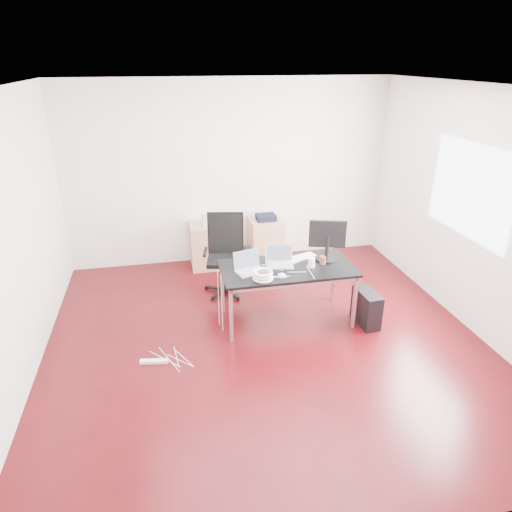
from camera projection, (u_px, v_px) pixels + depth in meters
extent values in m
plane|color=#37060A|center=(266.00, 341.00, 5.35)|extent=(5.00, 5.00, 0.00)
plane|color=silver|center=(268.00, 87.00, 4.22)|extent=(5.00, 5.00, 0.00)
plane|color=silver|center=(230.00, 174.00, 7.02)|extent=(5.00, 0.00, 5.00)
plane|color=silver|center=(369.00, 381.00, 2.54)|extent=(5.00, 0.00, 5.00)
plane|color=silver|center=(10.00, 248.00, 4.31)|extent=(0.00, 5.00, 5.00)
plane|color=silver|center=(478.00, 213.00, 5.26)|extent=(0.00, 5.00, 5.00)
plane|color=white|center=(469.00, 192.00, 5.35)|extent=(0.00, 1.50, 1.50)
cube|color=black|center=(287.00, 268.00, 5.50)|extent=(1.60, 0.80, 0.03)
cube|color=silver|center=(231.00, 316.00, 5.19)|extent=(0.04, 0.04, 0.70)
cube|color=silver|center=(222.00, 288.00, 5.81)|extent=(0.04, 0.04, 0.70)
cube|color=silver|center=(354.00, 302.00, 5.47)|extent=(0.04, 0.04, 0.70)
cube|color=silver|center=(334.00, 277.00, 6.10)|extent=(0.04, 0.04, 0.70)
cylinder|color=black|center=(226.00, 277.00, 6.35)|extent=(0.06, 0.06, 0.47)
cube|color=black|center=(225.00, 260.00, 6.24)|extent=(0.56, 0.54, 0.06)
cube|color=black|center=(225.00, 233.00, 6.32)|extent=(0.47, 0.18, 0.55)
cube|color=#AB7555|center=(207.00, 245.00, 7.12)|extent=(0.50, 0.50, 0.70)
cube|color=#AB7555|center=(266.00, 241.00, 7.30)|extent=(0.50, 0.50, 0.70)
cube|color=black|center=(366.00, 308.00, 5.61)|extent=(0.23, 0.46, 0.44)
cylinder|color=black|center=(247.00, 256.00, 7.25)|extent=(0.28, 0.28, 0.28)
cube|color=white|center=(154.00, 361.00, 4.96)|extent=(0.31, 0.11, 0.04)
cube|color=silver|center=(251.00, 272.00, 5.34)|extent=(0.38, 0.31, 0.01)
cube|color=silver|center=(247.00, 260.00, 5.39)|extent=(0.33, 0.13, 0.22)
cube|color=#475166|center=(247.00, 260.00, 5.38)|extent=(0.29, 0.11, 0.18)
cube|color=silver|center=(279.00, 266.00, 5.51)|extent=(0.37, 0.29, 0.01)
cube|color=silver|center=(279.00, 253.00, 5.57)|extent=(0.33, 0.11, 0.22)
cube|color=#475166|center=(279.00, 253.00, 5.56)|extent=(0.29, 0.09, 0.18)
cylinder|color=black|center=(326.00, 259.00, 5.68)|extent=(0.26, 0.26, 0.02)
cylinder|color=black|center=(327.00, 247.00, 5.62)|extent=(0.05, 0.05, 0.30)
cube|color=black|center=(327.00, 234.00, 5.56)|extent=(0.45, 0.18, 0.34)
cube|color=#475166|center=(327.00, 233.00, 5.59)|extent=(0.38, 0.12, 0.29)
cube|color=white|center=(299.00, 258.00, 5.72)|extent=(0.46, 0.28, 0.02)
cylinder|color=white|center=(311.00, 262.00, 5.47)|extent=(0.10, 0.10, 0.12)
cylinder|color=brown|center=(323.00, 260.00, 5.56)|extent=(0.09, 0.09, 0.10)
torus|color=white|center=(263.00, 278.00, 5.18)|extent=(0.24, 0.24, 0.04)
torus|color=white|center=(263.00, 275.00, 5.16)|extent=(0.23, 0.23, 0.04)
torus|color=white|center=(263.00, 272.00, 5.15)|extent=(0.22, 0.22, 0.04)
cube|color=white|center=(282.00, 276.00, 5.25)|extent=(0.09, 0.09, 0.03)
cube|color=#9E9E9E|center=(205.00, 220.00, 6.88)|extent=(0.11, 0.10, 0.18)
cube|color=black|center=(266.00, 217.00, 7.13)|extent=(0.30, 0.24, 0.09)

